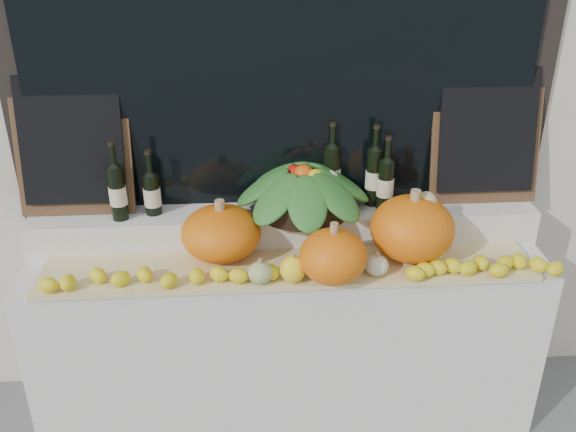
{
  "coord_description": "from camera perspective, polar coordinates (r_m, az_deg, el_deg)",
  "views": [
    {
      "loc": [
        -0.16,
        -0.93,
        2.34
      ],
      "look_at": [
        0.0,
        1.45,
        1.12
      ],
      "focal_mm": 40.0,
      "sensor_mm": 36.0,
      "label": 1
    }
  ],
  "objects": [
    {
      "name": "wine_bottle_tall",
      "position": [
        2.95,
        3.89,
        3.78
      ],
      "size": [
        0.08,
        0.08,
        0.38
      ],
      "color": "black",
      "rests_on": "rear_tier"
    },
    {
      "name": "produce_bowl",
      "position": [
        2.87,
        1.38,
        2.46
      ],
      "size": [
        0.65,
        0.65,
        0.23
      ],
      "color": "black",
      "rests_on": "rear_tier"
    },
    {
      "name": "lemon_heap",
      "position": [
        2.64,
        0.24,
        -5.13
      ],
      "size": [
        2.2,
        0.16,
        0.06
      ],
      "primitive_type": null,
      "color": "yellow",
      "rests_on": "straw_bedding"
    },
    {
      "name": "wine_bottle_far_left",
      "position": [
        2.88,
        -14.91,
        2.08
      ],
      "size": [
        0.08,
        0.08,
        0.36
      ],
      "color": "black",
      "rests_on": "rear_tier"
    },
    {
      "name": "wine_bottle_far_right",
      "position": [
        2.92,
        8.66,
        2.87
      ],
      "size": [
        0.08,
        0.08,
        0.34
      ],
      "color": "black",
      "rests_on": "rear_tier"
    },
    {
      "name": "pumpkin_right",
      "position": [
        2.8,
        10.99,
        -1.1
      ],
      "size": [
        0.4,
        0.4,
        0.28
      ],
      "primitive_type": "ellipsoid",
      "rotation": [
        0.0,
        0.0,
        -0.12
      ],
      "color": "orange",
      "rests_on": "straw_bedding"
    },
    {
      "name": "chalkboard_right",
      "position": [
        3.05,
        17.28,
        7.02
      ],
      "size": [
        0.5,
        0.15,
        0.61
      ],
      "rotation": [
        -0.2,
        0.0,
        0.0
      ],
      "color": "#4C331E",
      "rests_on": "rear_tier"
    },
    {
      "name": "decorative_gourds",
      "position": [
        2.63,
        2.6,
        -4.76
      ],
      "size": [
        0.59,
        0.14,
        0.14
      ],
      "color": "#406F21",
      "rests_on": "straw_bedding"
    },
    {
      "name": "straw_bedding",
      "position": [
        2.75,
        0.07,
        -4.69
      ],
      "size": [
        2.1,
        0.32,
        0.02
      ],
      "primitive_type": "cube",
      "color": "tan",
      "rests_on": "display_sill"
    },
    {
      "name": "wine_bottle_near_left",
      "position": [
        2.91,
        -11.99,
        1.98
      ],
      "size": [
        0.08,
        0.08,
        0.3
      ],
      "color": "black",
      "rests_on": "rear_tier"
    },
    {
      "name": "rear_tier",
      "position": [
        2.96,
        -0.3,
        -0.78
      ],
      "size": [
        2.3,
        0.25,
        0.16
      ],
      "primitive_type": "cube",
      "color": "silver",
      "rests_on": "display_sill"
    },
    {
      "name": "pumpkin_center",
      "position": [
        2.6,
        4.03,
        -3.62
      ],
      "size": [
        0.35,
        0.35,
        0.23
      ],
      "primitive_type": "ellipsoid",
      "rotation": [
        0.0,
        0.0,
        -0.32
      ],
      "color": "orange",
      "rests_on": "straw_bedding"
    },
    {
      "name": "display_sill",
      "position": [
        3.11,
        -0.1,
        -10.57
      ],
      "size": [
        2.3,
        0.55,
        0.88
      ],
      "primitive_type": "cube",
      "color": "silver",
      "rests_on": "ground"
    },
    {
      "name": "chalkboard_left",
      "position": [
        2.95,
        -18.66,
        6.15
      ],
      "size": [
        0.5,
        0.15,
        0.61
      ],
      "rotation": [
        -0.2,
        0.0,
        0.0
      ],
      "color": "#4C331E",
      "rests_on": "rear_tier"
    },
    {
      "name": "pumpkin_left",
      "position": [
        2.77,
        -5.97,
        -1.53
      ],
      "size": [
        0.44,
        0.44,
        0.23
      ],
      "primitive_type": "ellipsoid",
      "rotation": [
        0.0,
        0.0,
        -0.32
      ],
      "color": "orange",
      "rests_on": "straw_bedding"
    },
    {
      "name": "wine_bottle_near_right",
      "position": [
        2.94,
        7.63,
        3.54
      ],
      "size": [
        0.08,
        0.08,
        0.38
      ],
      "color": "black",
      "rests_on": "rear_tier"
    },
    {
      "name": "butternut_squash",
      "position": [
        2.8,
        12.27,
        -1.65
      ],
      "size": [
        0.15,
        0.21,
        0.29
      ],
      "color": "tan",
      "rests_on": "straw_bedding"
    }
  ]
}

